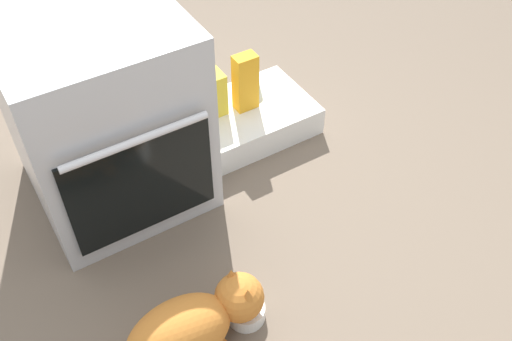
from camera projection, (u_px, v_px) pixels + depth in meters
name	position (u px, v px, depth m)	size (l,w,h in m)	color
ground	(197.00, 253.00, 1.96)	(8.00, 8.00, 0.00)	#6B5B4C
oven	(103.00, 113.00, 1.93)	(0.57, 0.63, 0.70)	#B7BABF
pantry_cabinet	(249.00, 118.00, 2.36)	(0.50, 0.36, 0.12)	white
food_bowl	(246.00, 311.00, 1.77)	(0.12, 0.12, 0.08)	white
cat	(190.00, 327.00, 1.64)	(0.68, 0.21, 0.22)	#C6752D
juice_carton	(245.00, 82.00, 2.24)	(0.09, 0.06, 0.24)	orange
snack_bag	(209.00, 95.00, 2.23)	(0.12, 0.09, 0.18)	yellow
soda_can	(251.00, 71.00, 2.39)	(0.07, 0.07, 0.12)	green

